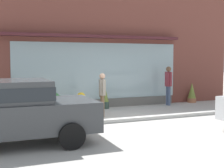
{
  "coord_description": "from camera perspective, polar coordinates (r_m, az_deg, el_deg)",
  "views": [
    {
      "loc": [
        -4.4,
        -9.64,
        2.09
      ],
      "look_at": [
        0.12,
        1.2,
        1.14
      ],
      "focal_mm": 51.02,
      "sensor_mm": 36.0,
      "label": 1
    }
  ],
  "objects": [
    {
      "name": "ground_plane",
      "position": [
        10.8,
        1.88,
        -6.55
      ],
      "size": [
        60.0,
        60.0,
        0.0
      ],
      "primitive_type": "plane",
      "color": "#B2AFA8"
    },
    {
      "name": "storefront",
      "position": [
        13.57,
        -3.69,
        6.84
      ],
      "size": [
        14.0,
        0.81,
        5.37
      ],
      "color": "brown",
      "rests_on": "ground_plane"
    },
    {
      "name": "pedestrian_with_handbag",
      "position": [
        11.42,
        -1.76,
        -1.43
      ],
      "size": [
        0.25,
        0.62,
        1.56
      ],
      "rotation": [
        0.0,
        0.0,
        1.41
      ],
      "color": "brown",
      "rests_on": "ground_plane"
    },
    {
      "name": "potted_plant_window_center",
      "position": [
        15.59,
        14.12,
        -1.57
      ],
      "size": [
        0.41,
        0.41,
        0.94
      ],
      "color": "#9E6042",
      "rests_on": "ground_plane"
    },
    {
      "name": "curb_strip",
      "position": [
        10.61,
        2.33,
        -6.43
      ],
      "size": [
        14.0,
        0.24,
        0.12
      ],
      "primitive_type": "cube",
      "color": "#B2B2AD",
      "rests_on": "ground_plane"
    },
    {
      "name": "pedestrian_passerby",
      "position": [
        14.36,
        10.07,
        0.24
      ],
      "size": [
        0.23,
        0.45,
        1.73
      ],
      "rotation": [
        0.0,
        0.0,
        4.75
      ],
      "color": "#475675",
      "rests_on": "ground_plane"
    },
    {
      "name": "potted_plant_trailing_edge",
      "position": [
        12.35,
        -16.82,
        -3.05
      ],
      "size": [
        0.4,
        0.4,
        1.01
      ],
      "color": "#4C4C51",
      "rests_on": "ground_plane"
    },
    {
      "name": "parked_car_dark_gray",
      "position": [
        8.03,
        -18.44,
        -4.22
      ],
      "size": [
        4.18,
        2.07,
        1.57
      ],
      "rotation": [
        0.0,
        0.0,
        -0.01
      ],
      "color": "#383A3D",
      "rests_on": "ground_plane"
    },
    {
      "name": "potted_plant_window_right",
      "position": [
        13.26,
        -1.14,
        -2.77
      ],
      "size": [
        0.28,
        0.28,
        0.82
      ],
      "color": "#33473D",
      "rests_on": "ground_plane"
    },
    {
      "name": "potted_plant_by_entrance",
      "position": [
        12.46,
        -10.3,
        -3.27
      ],
      "size": [
        0.5,
        0.5,
        0.78
      ],
      "color": "#9E6042",
      "rests_on": "ground_plane"
    },
    {
      "name": "fire_hydrant",
      "position": [
        11.03,
        -5.56,
        -3.87
      ],
      "size": [
        0.44,
        0.41,
        0.93
      ],
      "color": "gold",
      "rests_on": "ground_plane"
    }
  ]
}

